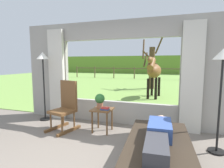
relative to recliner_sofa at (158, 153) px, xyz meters
The scene contains 16 objects.
back_wall_with_window 2.30m from the recliner_sofa, 123.47° to the left, with size 5.20×0.12×2.55m.
curtain_panel_left 3.38m from the recliner_sofa, 150.87° to the left, with size 0.44×0.10×2.40m, color beige.
curtain_panel_right 1.94m from the recliner_sofa, 70.47° to the left, with size 0.44×0.10×2.40m, color beige.
outdoor_pasture_lawn 12.67m from the recliner_sofa, 95.13° to the left, with size 36.00×21.68×0.02m, color #759E47.
distant_hill_ridge 22.50m from the recliner_sofa, 92.89° to the left, with size 36.00×2.00×2.40m, color olive.
recliner_sofa is the anchor object (origin of this frame).
reclining_person 0.31m from the recliner_sofa, 90.00° to the right, with size 0.37×1.44×0.22m.
rocking_chair 2.34m from the recliner_sofa, 157.09° to the left, with size 0.61×0.77×1.12m.
side_table 1.66m from the recliner_sofa, 141.39° to the left, with size 0.44×0.44×0.52m.
potted_plant 1.81m from the recliner_sofa, 141.49° to the left, with size 0.22×0.22×0.32m.
book_stack 1.57m from the recliner_sofa, 141.18° to the left, with size 0.20×0.14×0.06m.
floor_lamp_left 3.55m from the recliner_sofa, 156.61° to the left, with size 0.32×0.32×1.80m.
floor_lamp_right 1.70m from the recliner_sofa, 39.70° to the left, with size 0.32×0.32×1.76m.
horse 5.34m from the recliner_sofa, 96.26° to the left, with size 0.66×1.82×1.73m.
pasture_tree 8.07m from the recliner_sofa, 96.90° to the left, with size 1.23×1.17×3.03m.
pasture_fence_line 13.96m from the recliner_sofa, 94.65° to the left, with size 16.10×0.10×1.10m.
Camera 1 is at (1.27, -2.04, 1.54)m, focal length 28.83 mm.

